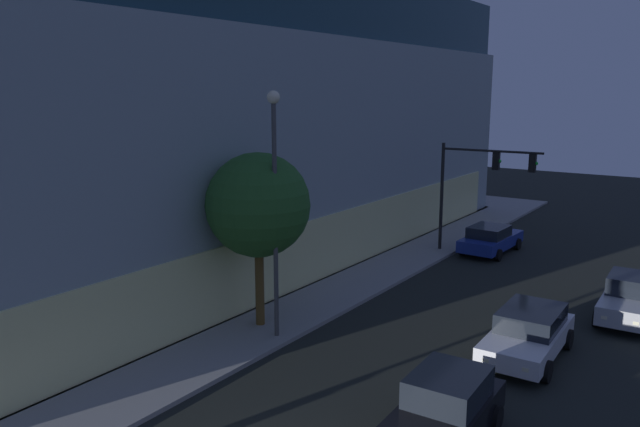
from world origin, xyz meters
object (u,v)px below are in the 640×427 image
object	(u,v)px
car_black	(444,410)
car_white	(528,332)
street_lamp_sidewalk	(275,188)
sidewalk_tree	(258,205)
traffic_light_far_corner	(480,175)
car_silver	(629,298)
car_blue	(490,239)
modern_building	(136,117)

from	to	relation	value
car_black	car_white	size ratio (longest dim) A/B	0.93
street_lamp_sidewalk	sidewalk_tree	size ratio (longest dim) A/B	1.33
street_lamp_sidewalk	sidewalk_tree	xyz separation A→B (m)	(0.51, 1.18, -0.82)
street_lamp_sidewalk	traffic_light_far_corner	bearing A→B (deg)	-6.61
car_silver	sidewalk_tree	bearing A→B (deg)	128.32
car_white	car_silver	distance (m)	6.03
car_blue	street_lamp_sidewalk	bearing A→B (deg)	172.65
car_black	car_silver	bearing A→B (deg)	-11.09
street_lamp_sidewalk	car_white	xyz separation A→B (m)	(3.61, -7.71, -4.61)
modern_building	car_blue	size ratio (longest dim) A/B	8.56
car_black	car_silver	size ratio (longest dim) A/B	0.99
traffic_light_far_corner	sidewalk_tree	bearing A→B (deg)	168.51
modern_building	car_silver	distance (m)	27.53
car_blue	modern_building	bearing A→B (deg)	112.49
traffic_light_far_corner	street_lamp_sidewalk	size ratio (longest dim) A/B	0.68
modern_building	sidewalk_tree	size ratio (longest dim) A/B	6.31
car_white	car_silver	world-z (taller)	car_silver
traffic_light_far_corner	modern_building	bearing A→B (deg)	109.71
street_lamp_sidewalk	car_white	size ratio (longest dim) A/B	1.78
sidewalk_tree	car_black	size ratio (longest dim) A/B	1.44
street_lamp_sidewalk	car_blue	size ratio (longest dim) A/B	1.81
car_white	modern_building	bearing A→B (deg)	79.73
modern_building	car_black	world-z (taller)	modern_building
car_silver	street_lamp_sidewalk	bearing A→B (deg)	133.12
car_blue	sidewalk_tree	bearing A→B (deg)	168.14
car_black	car_blue	world-z (taller)	car_black
street_lamp_sidewalk	sidewalk_tree	distance (m)	1.52
traffic_light_far_corner	car_silver	xyz separation A→B (m)	(-5.51, -8.16, -3.51)
street_lamp_sidewalk	car_silver	size ratio (longest dim) A/B	1.89
car_black	car_white	xyz separation A→B (m)	(6.38, -0.20, -0.05)
car_white	car_blue	bearing A→B (deg)	24.68
traffic_light_far_corner	car_silver	world-z (taller)	traffic_light_far_corner
modern_building	traffic_light_far_corner	world-z (taller)	modern_building
sidewalk_tree	car_silver	bearing A→B (deg)	-51.68
sidewalk_tree	street_lamp_sidewalk	bearing A→B (deg)	-113.16
sidewalk_tree	car_white	distance (m)	10.16
car_white	car_silver	size ratio (longest dim) A/B	1.07
modern_building	traffic_light_far_corner	distance (m)	19.98
modern_building	traffic_light_far_corner	xyz separation A→B (m)	(6.67, -18.63, -2.76)
car_silver	car_black	bearing A→B (deg)	168.91
modern_building	sidewalk_tree	bearing A→B (deg)	-115.70
car_silver	car_white	bearing A→B (deg)	159.04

